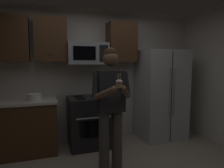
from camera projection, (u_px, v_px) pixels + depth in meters
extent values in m
cube|color=beige|center=(92.00, 75.00, 4.12)|extent=(4.40, 0.10, 2.60)
cube|color=black|center=(89.00, 121.00, 3.79)|extent=(0.76, 0.66, 0.92)
cube|color=black|center=(94.00, 129.00, 3.48)|extent=(0.48, 0.01, 0.28)
cylinder|color=#99999E|center=(94.00, 118.00, 3.43)|extent=(0.60, 0.03, 0.03)
cylinder|color=black|center=(81.00, 99.00, 3.55)|extent=(0.18, 0.18, 0.01)
cylinder|color=black|center=(101.00, 97.00, 3.66)|extent=(0.18, 0.18, 0.01)
cylinder|color=black|center=(78.00, 96.00, 3.81)|extent=(0.18, 0.18, 0.01)
cylinder|color=black|center=(97.00, 95.00, 3.93)|extent=(0.18, 0.18, 0.01)
cube|color=#9EA0A5|center=(87.00, 54.00, 3.77)|extent=(0.74, 0.40, 0.40)
cube|color=black|center=(85.00, 53.00, 3.55)|extent=(0.40, 0.01, 0.24)
cube|color=black|center=(104.00, 53.00, 3.66)|extent=(0.16, 0.01, 0.30)
cube|color=#B7BABF|center=(161.00, 94.00, 4.19)|extent=(0.90, 0.72, 1.80)
cylinder|color=gray|center=(170.00, 92.00, 3.81)|extent=(0.02, 0.02, 0.90)
cylinder|color=gray|center=(174.00, 92.00, 3.84)|extent=(0.02, 0.02, 0.90)
cube|color=black|center=(172.00, 97.00, 3.84)|extent=(0.01, 0.01, 1.74)
cube|color=#4C301C|center=(3.00, 38.00, 3.34)|extent=(0.80, 0.34, 0.76)
sphere|color=brown|center=(2.00, 53.00, 3.20)|extent=(0.03, 0.03, 0.03)
cube|color=#4C301C|center=(50.00, 40.00, 3.58)|extent=(0.55, 0.34, 0.76)
sphere|color=brown|center=(51.00, 54.00, 3.44)|extent=(0.03, 0.03, 0.03)
cube|color=#4C301C|center=(121.00, 43.00, 4.02)|extent=(0.55, 0.34, 0.76)
sphere|color=brown|center=(125.00, 55.00, 3.87)|extent=(0.03, 0.03, 0.03)
cube|color=#4C301C|center=(13.00, 129.00, 3.39)|extent=(1.40, 0.62, 0.88)
cube|color=beige|center=(12.00, 102.00, 3.34)|extent=(1.44, 0.66, 0.04)
cylinder|color=white|center=(35.00, 97.00, 3.42)|extent=(0.23, 0.23, 0.10)
torus|color=white|center=(34.00, 94.00, 3.41)|extent=(0.24, 0.24, 0.01)
cylinder|color=#4C4742|center=(104.00, 141.00, 2.92)|extent=(0.15, 0.15, 0.86)
cylinder|color=#4C4742|center=(117.00, 139.00, 2.98)|extent=(0.15, 0.15, 0.86)
cube|color=#262628|center=(111.00, 91.00, 2.88)|extent=(0.38, 0.22, 0.58)
sphere|color=brown|center=(111.00, 58.00, 2.83)|extent=(0.22, 0.22, 0.22)
sphere|color=#382314|center=(110.00, 55.00, 2.83)|extent=(0.20, 0.20, 0.20)
cylinder|color=#262628|center=(96.00, 85.00, 2.77)|extent=(0.15, 0.18, 0.35)
cylinder|color=brown|center=(104.00, 94.00, 2.65)|extent=(0.26, 0.33, 0.21)
sphere|color=brown|center=(114.00, 89.00, 2.55)|extent=(0.09, 0.09, 0.09)
cylinder|color=#262628|center=(126.00, 84.00, 2.91)|extent=(0.15, 0.18, 0.35)
cylinder|color=brown|center=(126.00, 92.00, 2.75)|extent=(0.26, 0.33, 0.21)
sphere|color=brown|center=(123.00, 89.00, 2.59)|extent=(0.09, 0.09, 0.09)
cylinder|color=#A87F56|center=(119.00, 86.00, 2.55)|extent=(0.08, 0.08, 0.06)
ellipsoid|color=#F2B2CC|center=(119.00, 82.00, 2.54)|extent=(0.09, 0.09, 0.06)
cylinder|color=#4CBF66|center=(120.00, 78.00, 2.54)|extent=(0.01, 0.01, 0.06)
ellipsoid|color=#FFD159|center=(120.00, 75.00, 2.54)|extent=(0.01, 0.01, 0.02)
cylinder|color=#F2D84C|center=(118.00, 78.00, 2.53)|extent=(0.01, 0.01, 0.06)
ellipsoid|color=#FFD159|center=(118.00, 75.00, 2.53)|extent=(0.01, 0.01, 0.02)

